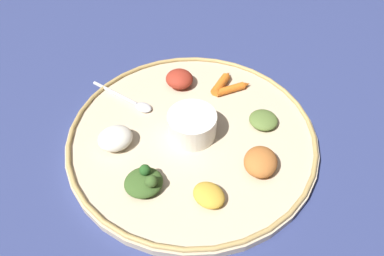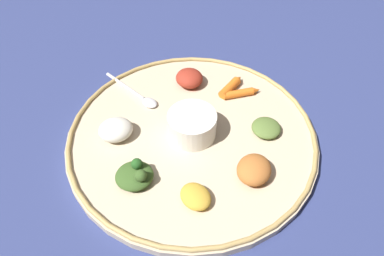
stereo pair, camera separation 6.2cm
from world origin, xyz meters
name	(u,v)px [view 1 (the left image)]	position (x,y,z in m)	size (l,w,h in m)	color
ground_plane	(192,139)	(0.00, 0.00, 0.00)	(2.40, 2.40, 0.00)	navy
platter	(192,137)	(0.00, 0.00, 0.01)	(0.45, 0.45, 0.02)	#C6B293
platter_rim	(192,132)	(0.00, 0.00, 0.02)	(0.44, 0.44, 0.01)	tan
center_bowl	(192,124)	(0.00, 0.00, 0.04)	(0.09, 0.09, 0.05)	silver
spoon	(131,101)	(0.09, -0.12, 0.02)	(0.10, 0.13, 0.01)	silver
greens_pile	(145,182)	(0.11, 0.08, 0.03)	(0.06, 0.06, 0.04)	#385623
carrot_near_spoon	(233,88)	(-0.12, -0.08, 0.02)	(0.08, 0.02, 0.02)	orange
carrot_outer	(222,83)	(-0.10, -0.10, 0.03)	(0.06, 0.06, 0.02)	orange
mound_beet	(179,79)	(-0.02, -0.13, 0.03)	(0.06, 0.05, 0.03)	maroon
mound_chickpea	(261,162)	(-0.08, 0.11, 0.03)	(0.06, 0.05, 0.03)	#B2662D
mound_lentil_yellow	(209,195)	(0.02, 0.14, 0.03)	(0.05, 0.04, 0.02)	gold
mound_collards	(263,120)	(-0.13, 0.02, 0.03)	(0.05, 0.05, 0.02)	#567033
mound_rice_white	(115,138)	(0.13, -0.02, 0.03)	(0.06, 0.05, 0.03)	silver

